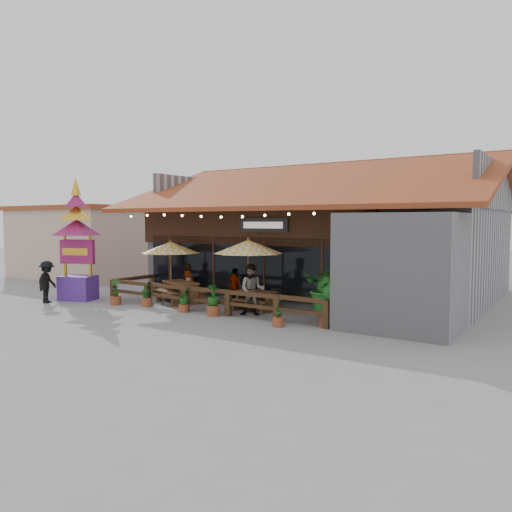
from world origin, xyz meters
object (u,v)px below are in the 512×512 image
Objects in this scene: umbrella_left at (171,248)px; tropical_plant at (328,289)px; picnic_table_left at (181,288)px; pedestrian at (47,282)px; thai_sign_tower at (77,231)px; picnic_table_right at (256,297)px; umbrella_right at (248,247)px.

umbrella_left is 7.62m from tropical_plant.
picnic_table_left is 7.07m from tropical_plant.
thai_sign_tower is at bearing -43.50° from pedestrian.
umbrella_right is at bearing -104.71° from picnic_table_right.
umbrella_left reaches higher than picnic_table_right.
pedestrian is at bearing -160.16° from umbrella_right.
pedestrian is (-0.38, -1.21, -2.09)m from thai_sign_tower.
pedestrian reaches higher than picnic_table_left.
umbrella_left reaches higher than picnic_table_left.
picnic_table_left is 0.41× the size of thai_sign_tower.
thai_sign_tower is at bearing -156.19° from picnic_table_left.
umbrella_right is 1.85× the size of picnic_table_right.
umbrella_left is at bearing 26.32° from thai_sign_tower.
picnic_table_right is at bearing 14.94° from thai_sign_tower.
umbrella_left is at bearing -176.41° from picnic_table_right.
umbrella_left is at bearing 174.00° from tropical_plant.
umbrella_left is at bearing -176.90° from picnic_table_left.
umbrella_right is 1.66× the size of pedestrian.
umbrella_right is at bearing -96.16° from pedestrian.
umbrella_right is 3.92m from picnic_table_left.
thai_sign_tower reaches higher than picnic_table_left.
tropical_plant is (7.50, -0.79, -1.06)m from umbrella_left.
pedestrian is at bearing -146.14° from picnic_table_left.
umbrella_right is 1.94m from picnic_table_right.
umbrella_right is at bearing 12.41° from thai_sign_tower.
pedestrian is (-4.54, -3.05, 0.28)m from picnic_table_left.
picnic_table_left is at bearing -82.15° from pedestrian.
tropical_plant reaches higher than picnic_table_right.
tropical_plant is (3.52, -0.66, -1.21)m from umbrella_right.
pedestrian is (-8.02, -2.89, -1.53)m from umbrella_right.
umbrella_left is at bearing 178.15° from umbrella_right.
umbrella_left is 1.66× the size of pedestrian.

